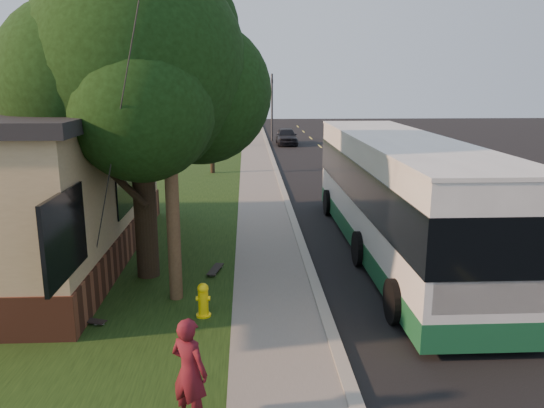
{
  "coord_description": "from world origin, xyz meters",
  "views": [
    {
      "loc": [
        -1.65,
        -10.51,
        4.97
      ],
      "look_at": [
        -0.93,
        4.29,
        1.5
      ],
      "focal_mm": 35.0,
      "sensor_mm": 36.0,
      "label": 1
    }
  ],
  "objects_px": {
    "traffic_signal": "(272,103)",
    "skateboard_main": "(215,269)",
    "leafy_tree": "(140,72)",
    "skateboarder": "(189,372)",
    "bare_tree_far": "(228,120)",
    "transit_bus": "(399,193)",
    "bare_tree_near": "(212,134)",
    "skateboard_spare": "(87,320)",
    "fire_hydrant": "(203,300)",
    "distant_car": "(286,136)",
    "utility_pole": "(167,97)",
    "dumpster": "(53,209)"
  },
  "relations": [
    {
      "from": "transit_bus",
      "to": "bare_tree_near",
      "type": "bearing_deg",
      "value": 114.27
    },
    {
      "from": "bare_tree_near",
      "to": "bare_tree_far",
      "type": "bearing_deg",
      "value": 87.61
    },
    {
      "from": "bare_tree_near",
      "to": "transit_bus",
      "type": "height_order",
      "value": "bare_tree_near"
    },
    {
      "from": "skateboarder",
      "to": "bare_tree_far",
      "type": "bearing_deg",
      "value": -56.07
    },
    {
      "from": "bare_tree_far",
      "to": "fire_hydrant",
      "type": "bearing_deg",
      "value": -89.24
    },
    {
      "from": "fire_hydrant",
      "to": "distant_car",
      "type": "bearing_deg",
      "value": 82.53
    },
    {
      "from": "leafy_tree",
      "to": "bare_tree_near",
      "type": "relative_size",
      "value": 1.81
    },
    {
      "from": "fire_hydrant",
      "to": "bare_tree_near",
      "type": "relative_size",
      "value": 0.17
    },
    {
      "from": "utility_pole",
      "to": "skateboarder",
      "type": "distance_m",
      "value": 5.99
    },
    {
      "from": "traffic_signal",
      "to": "transit_bus",
      "type": "height_order",
      "value": "traffic_signal"
    },
    {
      "from": "utility_pole",
      "to": "distant_car",
      "type": "xyz_separation_m",
      "value": [
        4.81,
        30.27,
        -3.97
      ]
    },
    {
      "from": "skateboard_main",
      "to": "skateboard_spare",
      "type": "bearing_deg",
      "value": -130.54
    },
    {
      "from": "traffic_signal",
      "to": "transit_bus",
      "type": "xyz_separation_m",
      "value": [
        2.22,
        -29.8,
        -1.35
      ]
    },
    {
      "from": "leafy_tree",
      "to": "traffic_signal",
      "type": "bearing_deg",
      "value": 81.53
    },
    {
      "from": "leafy_tree",
      "to": "traffic_signal",
      "type": "height_order",
      "value": "leafy_tree"
    },
    {
      "from": "fire_hydrant",
      "to": "transit_bus",
      "type": "xyz_separation_m",
      "value": [
        5.32,
        4.2,
        1.38
      ]
    },
    {
      "from": "traffic_signal",
      "to": "distant_car",
      "type": "bearing_deg",
      "value": -69.9
    },
    {
      "from": "utility_pole",
      "to": "skateboard_main",
      "type": "bearing_deg",
      "value": 64.34
    },
    {
      "from": "fire_hydrant",
      "to": "leafy_tree",
      "type": "height_order",
      "value": "leafy_tree"
    },
    {
      "from": "utility_pole",
      "to": "distant_car",
      "type": "bearing_deg",
      "value": 80.98
    },
    {
      "from": "leafy_tree",
      "to": "dumpster",
      "type": "distance_m",
      "value": 7.93
    },
    {
      "from": "fire_hydrant",
      "to": "distant_car",
      "type": "relative_size",
      "value": 0.19
    },
    {
      "from": "leafy_tree",
      "to": "distant_car",
      "type": "distance_m",
      "value": 29.52
    },
    {
      "from": "skateboarder",
      "to": "distant_car",
      "type": "height_order",
      "value": "skateboarder"
    },
    {
      "from": "leafy_tree",
      "to": "bare_tree_near",
      "type": "distance_m",
      "value": 15.66
    },
    {
      "from": "bare_tree_near",
      "to": "skateboard_spare",
      "type": "xyz_separation_m",
      "value": [
        -1.48,
        -18.23,
        -2.02
      ]
    },
    {
      "from": "traffic_signal",
      "to": "skateboard_main",
      "type": "bearing_deg",
      "value": -95.47
    },
    {
      "from": "bare_tree_near",
      "to": "skateboarder",
      "type": "relative_size",
      "value": 2.61
    },
    {
      "from": "leafy_tree",
      "to": "utility_pole",
      "type": "bearing_deg",
      "value": -62.4
    },
    {
      "from": "traffic_signal",
      "to": "transit_bus",
      "type": "relative_size",
      "value": 0.44
    },
    {
      "from": "leafy_tree",
      "to": "bare_tree_far",
      "type": "distance_m",
      "value": 27.56
    },
    {
      "from": "traffic_signal",
      "to": "dumpster",
      "type": "height_order",
      "value": "traffic_signal"
    },
    {
      "from": "transit_bus",
      "to": "skateboard_spare",
      "type": "height_order",
      "value": "transit_bus"
    },
    {
      "from": "skateboarder",
      "to": "dumpster",
      "type": "xyz_separation_m",
      "value": [
        -5.86,
        11.25,
        -0.25
      ]
    },
    {
      "from": "skateboarder",
      "to": "skateboard_spare",
      "type": "height_order",
      "value": "skateboarder"
    },
    {
      "from": "bare_tree_far",
      "to": "dumpster",
      "type": "bearing_deg",
      "value": -103.47
    },
    {
      "from": "skateboarder",
      "to": "skateboard_spare",
      "type": "relative_size",
      "value": 1.95
    },
    {
      "from": "fire_hydrant",
      "to": "transit_bus",
      "type": "distance_m",
      "value": 6.92
    },
    {
      "from": "traffic_signal",
      "to": "skateboarder",
      "type": "relative_size",
      "value": 3.33
    },
    {
      "from": "bare_tree_near",
      "to": "transit_bus",
      "type": "xyz_separation_m",
      "value": [
        6.22,
        -13.8,
        -0.34
      ]
    },
    {
      "from": "bare_tree_near",
      "to": "traffic_signal",
      "type": "distance_m",
      "value": 16.52
    },
    {
      "from": "utility_pole",
      "to": "distant_car",
      "type": "relative_size",
      "value": 2.33
    },
    {
      "from": "transit_bus",
      "to": "bare_tree_far",
      "type": "bearing_deg",
      "value": 102.51
    },
    {
      "from": "skateboard_spare",
      "to": "utility_pole",
      "type": "bearing_deg",
      "value": 36.12
    },
    {
      "from": "bare_tree_near",
      "to": "skateboard_spare",
      "type": "relative_size",
      "value": 5.09
    },
    {
      "from": "bare_tree_near",
      "to": "skateboard_main",
      "type": "bearing_deg",
      "value": -86.27
    },
    {
      "from": "transit_bus",
      "to": "skateboard_spare",
      "type": "distance_m",
      "value": 9.04
    },
    {
      "from": "bare_tree_far",
      "to": "distant_car",
      "type": "height_order",
      "value": "bare_tree_far"
    },
    {
      "from": "bare_tree_far",
      "to": "transit_bus",
      "type": "distance_m",
      "value": 26.42
    },
    {
      "from": "skateboarder",
      "to": "distant_car",
      "type": "distance_m",
      "value": 35.11
    }
  ]
}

